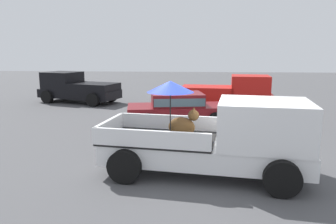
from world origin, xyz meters
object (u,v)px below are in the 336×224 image
object	(u,v)px
parked_sedan_near	(178,107)
pickup_truck_far	(230,93)
pickup_truck_red	(76,88)
pickup_truck_main	(223,137)

from	to	relation	value
parked_sedan_near	pickup_truck_far	bearing A→B (deg)	45.49
pickup_truck_red	pickup_truck_far	bearing A→B (deg)	-173.35
pickup_truck_main	pickup_truck_red	bearing A→B (deg)	132.92
pickup_truck_main	pickup_truck_red	size ratio (longest dim) A/B	1.03
pickup_truck_main	pickup_truck_far	bearing A→B (deg)	90.43
pickup_truck_red	pickup_truck_far	distance (m)	9.08
pickup_truck_main	pickup_truck_far	world-z (taller)	pickup_truck_main
pickup_truck_red	pickup_truck_far	xyz separation A→B (m)	(8.93, -1.66, 0.00)
pickup_truck_main	pickup_truck_red	distance (m)	13.42
pickup_truck_main	pickup_truck_far	xyz separation A→B (m)	(1.18, 9.30, -0.09)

